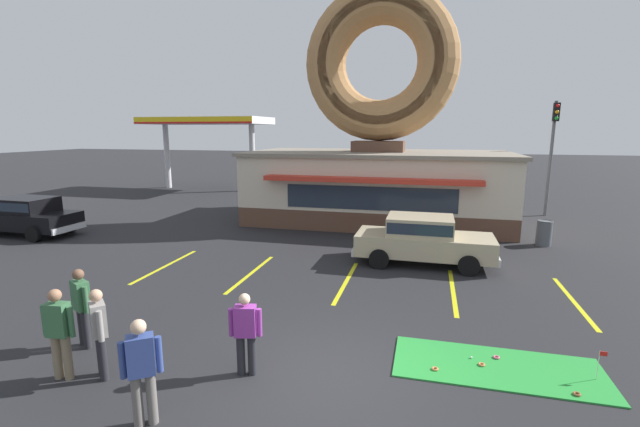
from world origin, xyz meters
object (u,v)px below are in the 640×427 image
putting_flag_pin (601,358)px  pedestrian_hooded_kid (59,330)px  pedestrian_leather_jacket_man (82,304)px  pedestrian_clipboard_woman (142,368)px  pedestrian_beanie_man (246,331)px  pedestrian_blue_sweater_man (99,329)px  car_black (26,215)px  trash_bin (544,233)px  golf_ball (471,357)px  traffic_light_pole (553,143)px  car_champagne (423,238)px

putting_flag_pin → pedestrian_hooded_kid: bearing=-166.4°
pedestrian_leather_jacket_man → pedestrian_clipboard_woman: size_ratio=0.98×
pedestrian_beanie_man → pedestrian_blue_sweater_man: bearing=-163.6°
car_black → trash_bin: size_ratio=4.71×
car_black → pedestrian_leather_jacket_man: bearing=-37.4°
golf_ball → traffic_light_pole: size_ratio=0.01×
car_champagne → pedestrian_blue_sweater_man: 9.87m
pedestrian_blue_sweater_man → pedestrian_hooded_kid: (-0.66, -0.20, 0.01)m
pedestrian_blue_sweater_man → trash_bin: pedestrian_blue_sweater_man is taller
pedestrian_hooded_kid → pedestrian_beanie_man: 3.25m
golf_ball → pedestrian_blue_sweater_man: 6.89m
trash_bin → pedestrian_clipboard_woman: bearing=-123.5°
car_champagne → pedestrian_leather_jacket_man: 9.90m
pedestrian_leather_jacket_man → pedestrian_beanie_man: pedestrian_leather_jacket_man is taller
car_champagne → traffic_light_pole: (6.09, 9.92, 2.84)m
putting_flag_pin → golf_ball: bearing=174.5°
putting_flag_pin → trash_bin: 9.80m
pedestrian_blue_sweater_man → pedestrian_clipboard_woman: pedestrian_clipboard_woman is taller
putting_flag_pin → traffic_light_pole: bearing=79.7°
trash_bin → pedestrian_leather_jacket_man: bearing=-135.5°
putting_flag_pin → pedestrian_leather_jacket_man: 9.82m
putting_flag_pin → pedestrian_leather_jacket_man: bearing=-173.1°
pedestrian_beanie_man → trash_bin: pedestrian_beanie_man is taller
car_black → pedestrian_leather_jacket_man: size_ratio=2.77×
putting_flag_pin → pedestrian_beanie_man: (-6.12, -1.31, 0.41)m
pedestrian_clipboard_woman → trash_bin: bearing=56.5°
car_champagne → traffic_light_pole: 11.98m
golf_ball → pedestrian_beanie_man: size_ratio=0.03×
pedestrian_blue_sweater_man → trash_bin: 15.37m
car_black → traffic_light_pole: (22.35, 9.91, 2.84)m
car_black → pedestrian_leather_jacket_man: (9.68, -7.41, 0.05)m
car_champagne → golf_ball: bearing=-80.1°
car_black → traffic_light_pole: 24.61m
pedestrian_blue_sweater_man → pedestrian_leather_jacket_man: (-1.17, 0.85, -0.00)m
golf_ball → trash_bin: (3.46, 9.51, 0.45)m
putting_flag_pin → pedestrian_clipboard_woman: pedestrian_clipboard_woman is taller
golf_ball → pedestrian_clipboard_woman: bearing=-147.4°
pedestrian_beanie_man → trash_bin: bearing=55.9°
putting_flag_pin → car_champagne: 6.99m
trash_bin → traffic_light_pole: traffic_light_pole is taller
pedestrian_beanie_man → traffic_light_pole: traffic_light_pole is taller
pedestrian_hooded_kid → trash_bin: size_ratio=1.72×
pedestrian_blue_sweater_man → car_black: bearing=142.7°
car_black → pedestrian_clipboard_woman: (12.38, -9.16, 0.07)m
pedestrian_hooded_kid → car_black: bearing=140.3°
putting_flag_pin → pedestrian_blue_sweater_man: pedestrian_blue_sweater_man is taller
pedestrian_blue_sweater_man → pedestrian_leather_jacket_man: bearing=143.9°
car_black → pedestrian_beanie_man: 15.29m
traffic_light_pole → pedestrian_blue_sweater_man: bearing=-122.3°
pedestrian_clipboard_woman → pedestrian_beanie_man: bearing=60.6°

